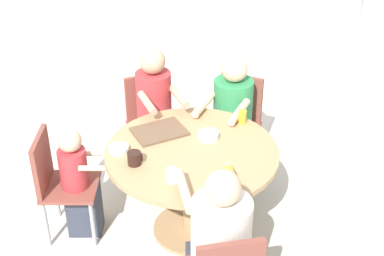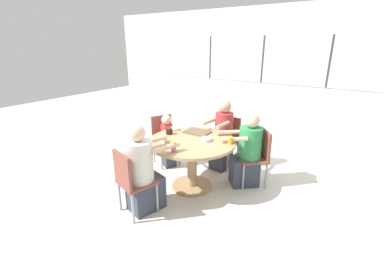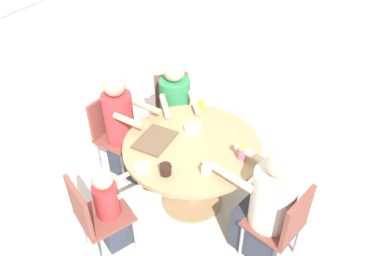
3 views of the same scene
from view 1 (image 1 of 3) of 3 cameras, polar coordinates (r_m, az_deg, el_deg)
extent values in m
plane|color=beige|center=(4.24, 0.00, -10.77)|extent=(16.00, 16.00, 0.00)
cylinder|color=tan|center=(3.79, 0.00, -2.59)|extent=(1.24, 1.24, 0.04)
cylinder|color=tan|center=(4.01, 0.00, -7.02)|extent=(0.14, 0.14, 0.70)
cylinder|color=tan|center=(4.23, 0.00, -10.62)|extent=(0.60, 0.60, 0.03)
cube|color=brown|center=(4.67, -4.10, -0.03)|extent=(0.43, 0.43, 0.03)
cube|color=brown|center=(4.71, -4.89, 3.34)|extent=(0.38, 0.07, 0.42)
cylinder|color=#99999E|center=(4.70, -1.38, -2.88)|extent=(0.03, 0.03, 0.41)
cylinder|color=#99999E|center=(4.61, -5.34, -3.74)|extent=(0.03, 0.03, 0.41)
cylinder|color=#99999E|center=(4.97, -2.76, -0.84)|extent=(0.03, 0.03, 0.41)
cylinder|color=#99999E|center=(4.89, -6.53, -1.62)|extent=(0.03, 0.03, 0.41)
cube|color=brown|center=(4.66, 4.42, -0.10)|extent=(0.56, 0.56, 0.03)
cube|color=brown|center=(4.70, 5.28, 3.26)|extent=(0.27, 0.32, 0.42)
cylinder|color=#99999E|center=(4.60, 5.59, -3.84)|extent=(0.03, 0.03, 0.41)
cylinder|color=#99999E|center=(4.69, 1.66, -2.90)|extent=(0.03, 0.03, 0.41)
cylinder|color=#99999E|center=(4.87, 6.88, -1.73)|extent=(0.03, 0.03, 0.41)
cylinder|color=#99999E|center=(4.96, 3.14, -0.89)|extent=(0.03, 0.03, 0.41)
cube|color=brown|center=(4.07, -12.83, -6.13)|extent=(0.54, 0.54, 0.03)
cube|color=brown|center=(3.98, -15.72, -3.51)|extent=(0.20, 0.36, 0.42)
cylinder|color=#99999E|center=(4.30, -9.83, -7.09)|extent=(0.03, 0.03, 0.41)
cylinder|color=#99999E|center=(4.04, -10.54, -10.07)|extent=(0.03, 0.03, 0.41)
cylinder|color=#99999E|center=(4.37, -14.27, -6.99)|extent=(0.03, 0.03, 0.41)
cylinder|color=#99999E|center=(4.11, -15.27, -9.89)|extent=(0.03, 0.03, 0.41)
cube|color=#333847|center=(4.70, -3.63, -2.73)|extent=(0.30, 0.38, 0.43)
cylinder|color=#B23338|center=(4.50, -4.07, 2.78)|extent=(0.30, 0.30, 0.53)
sphere|color=tan|center=(4.33, -4.25, 7.13)|extent=(0.21, 0.21, 0.21)
cylinder|color=tan|center=(4.26, -1.37, 3.35)|extent=(0.09, 0.33, 0.06)
cylinder|color=tan|center=(4.18, -4.79, 2.70)|extent=(0.09, 0.33, 0.06)
cube|color=#333847|center=(4.69, 3.89, -2.84)|extent=(0.50, 0.48, 0.43)
cylinder|color=#2D844C|center=(4.51, 4.38, 2.35)|extent=(0.33, 0.33, 0.47)
sphere|color=#DBB293|center=(4.35, 4.56, 6.31)|extent=(0.22, 0.22, 0.22)
cylinder|color=#DBB293|center=(4.17, 5.05, 1.74)|extent=(0.32, 0.28, 0.06)
cylinder|color=#DBB293|center=(4.26, 1.28, 2.54)|extent=(0.32, 0.28, 0.06)
cylinder|color=beige|center=(3.15, 3.10, -11.63)|extent=(0.35, 0.35, 0.52)
sphere|color=#DBB293|center=(2.92, 3.30, -6.42)|extent=(0.21, 0.21, 0.21)
cylinder|color=#DBB293|center=(3.26, -0.81, -6.69)|extent=(0.16, 0.39, 0.06)
cylinder|color=#DBB293|center=(3.32, 4.59, -6.02)|extent=(0.16, 0.39, 0.06)
cube|color=#333847|center=(4.18, -11.40, -8.37)|extent=(0.30, 0.28, 0.43)
cylinder|color=#B23338|center=(3.96, -12.54, -4.23)|extent=(0.21, 0.21, 0.31)
sphere|color=#DBB293|center=(3.83, -12.94, -1.31)|extent=(0.17, 0.17, 0.17)
cylinder|color=#DBB293|center=(3.97, -9.93, -2.70)|extent=(0.22, 0.14, 0.04)
cylinder|color=#DBB293|center=(3.82, -10.34, -4.24)|extent=(0.22, 0.14, 0.04)
cube|color=brown|center=(3.98, -3.50, -0.37)|extent=(0.38, 0.28, 0.02)
cylinder|color=black|center=(3.63, -6.18, -3.23)|extent=(0.09, 0.09, 0.09)
torus|color=black|center=(3.64, -5.49, -3.04)|extent=(0.01, 0.06, 0.06)
cylinder|color=#CC668C|center=(3.42, 3.79, -5.19)|extent=(0.07, 0.07, 0.12)
cone|color=gold|center=(3.38, 3.83, -4.10)|extent=(0.07, 0.07, 0.04)
cylinder|color=gold|center=(4.09, 5.39, 1.20)|extent=(0.06, 0.06, 0.10)
cube|color=silver|center=(3.45, -2.14, -5.08)|extent=(0.06, 0.06, 0.10)
cylinder|color=silver|center=(3.90, 1.78, -0.79)|extent=(0.15, 0.15, 0.05)
cylinder|color=silver|center=(3.79, -7.84, -2.22)|extent=(0.14, 0.14, 0.04)
camera|label=2|loc=(3.37, 60.45, 1.47)|focal=24.00mm
camera|label=3|loc=(1.86, -58.60, 19.94)|focal=35.00mm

